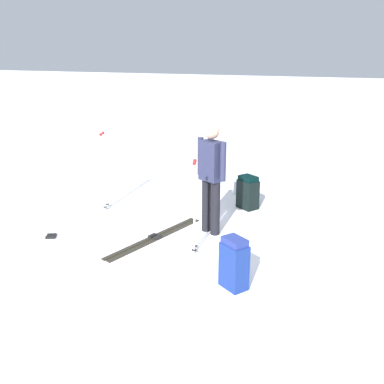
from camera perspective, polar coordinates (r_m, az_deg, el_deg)
ground_plane at (r=7.06m, az=0.00°, el=-5.42°), size 80.00×80.00×0.00m
skier_standing at (r=6.86m, az=2.43°, el=2.33°), size 0.35×0.52×1.70m
ski_pair_near at (r=7.26m, az=-17.20°, el=-5.47°), size 0.96×1.74×0.05m
ski_pair_far at (r=6.96m, az=-4.67°, el=-5.73°), size 1.94×0.76×0.05m
backpack_large_dark at (r=8.18m, az=6.99°, el=-0.07°), size 0.40×0.43×0.60m
backpack_bright at (r=5.50m, az=5.29°, el=-8.91°), size 0.37×0.39×0.64m
ski_poles_planted_near at (r=6.23m, az=0.32°, el=-1.31°), size 0.21×0.11×1.34m
ski_poles_planted_far at (r=8.10m, az=-10.96°, el=3.04°), size 0.22×0.11×1.38m
thermos_bottle at (r=8.95m, az=5.43°, el=0.46°), size 0.07×0.07×0.26m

